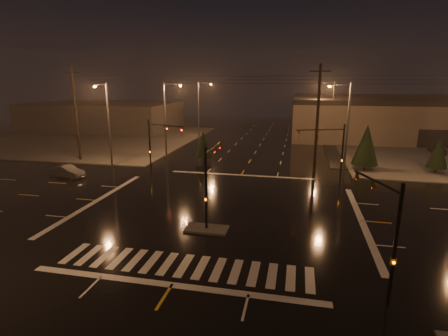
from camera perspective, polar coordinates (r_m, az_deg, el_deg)
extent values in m
plane|color=black|center=(28.66, -0.81, -6.85)|extent=(140.00, 140.00, 0.00)
cube|color=#494742|center=(67.41, -20.44, 4.55)|extent=(36.00, 36.00, 0.12)
cube|color=#494742|center=(25.04, -2.88, -9.90)|extent=(3.00, 1.60, 0.15)
cube|color=beige|center=(20.80, -6.54, -15.52)|extent=(15.00, 2.60, 0.01)
cube|color=beige|center=(19.20, -8.53, -18.36)|extent=(16.00, 0.50, 0.01)
cube|color=beige|center=(38.93, 2.80, -1.15)|extent=(16.00, 0.50, 0.01)
cube|color=#443E3C|center=(79.81, -19.09, 8.02)|extent=(30.00, 18.00, 5.60)
cylinder|color=black|center=(24.00, -2.96, -3.50)|extent=(0.18, 0.18, 6.00)
cylinder|color=black|center=(25.50, -1.73, 3.36)|extent=(0.12, 4.50, 0.12)
imported|color=#594707|center=(27.45, -0.72, 4.03)|extent=(0.16, 0.20, 1.00)
cube|color=#594707|center=(24.22, -2.94, -5.08)|extent=(0.25, 0.18, 0.35)
cylinder|color=black|center=(37.56, 18.75, 2.23)|extent=(0.18, 0.18, 6.00)
cylinder|color=black|center=(36.10, 15.49, 6.05)|extent=(4.74, 1.82, 0.12)
imported|color=#594707|center=(35.28, 12.10, 5.99)|extent=(0.24, 0.22, 1.00)
cube|color=#594707|center=(37.70, 18.66, 1.19)|extent=(0.25, 0.18, 0.35)
cylinder|color=black|center=(40.77, -12.02, 3.57)|extent=(0.18, 0.18, 6.00)
cylinder|color=black|center=(38.71, -9.52, 6.88)|extent=(4.74, 1.82, 0.12)
imported|color=#594707|center=(37.27, -6.90, 6.62)|extent=(0.24, 0.22, 1.00)
cube|color=#594707|center=(40.90, -11.97, 2.60)|extent=(0.25, 0.18, 0.35)
cylinder|color=black|center=(17.77, 26.14, -11.55)|extent=(0.18, 0.18, 6.00)
cylinder|color=black|center=(18.49, 23.58, -2.01)|extent=(1.48, 3.80, 0.12)
imported|color=#594707|center=(20.00, 20.93, -0.75)|extent=(0.22, 0.24, 1.00)
cube|color=#594707|center=(18.07, 25.89, -13.56)|extent=(0.25, 0.18, 0.35)
cylinder|color=#38383A|center=(47.71, -9.60, 7.61)|extent=(0.24, 0.24, 10.00)
cylinder|color=#38383A|center=(46.99, -8.44, 13.43)|extent=(2.40, 0.14, 0.14)
cube|color=#38383A|center=(46.62, -7.14, 13.41)|extent=(0.70, 0.30, 0.18)
sphere|color=orange|center=(46.62, -7.13, 13.25)|extent=(0.32, 0.32, 0.32)
cylinder|color=#38383A|center=(62.79, -4.20, 9.30)|extent=(0.24, 0.24, 10.00)
cylinder|color=#38383A|center=(62.24, -3.19, 13.70)|extent=(2.40, 0.14, 0.14)
cube|color=#38383A|center=(61.97, -2.18, 13.66)|extent=(0.70, 0.30, 0.18)
sphere|color=orange|center=(61.97, -2.18, 13.54)|extent=(0.32, 0.32, 0.32)
cylinder|color=#38383A|center=(42.76, 19.50, 6.27)|extent=(0.24, 0.24, 10.00)
cylinder|color=#38383A|center=(42.30, 18.40, 12.82)|extent=(2.40, 0.14, 0.14)
cube|color=#38383A|center=(42.20, 16.87, 12.86)|extent=(0.70, 0.30, 0.18)
sphere|color=orange|center=(42.20, 16.86, 12.68)|extent=(0.32, 0.32, 0.32)
cylinder|color=#38383A|center=(62.54, 17.29, 8.69)|extent=(0.24, 0.24, 10.00)
cylinder|color=#38383A|center=(62.22, 16.49, 13.16)|extent=(2.40, 0.14, 0.14)
cube|color=#38383A|center=(62.16, 15.45, 13.18)|extent=(0.70, 0.30, 0.18)
sphere|color=orange|center=(62.16, 15.44, 13.06)|extent=(0.32, 0.32, 0.32)
cylinder|color=#38383A|center=(43.85, -18.25, 6.54)|extent=(0.24, 0.24, 10.00)
cylinder|color=#38383A|center=(42.50, -19.58, 12.73)|extent=(0.14, 2.40, 0.14)
cube|color=#38383A|center=(41.57, -20.37, 12.58)|extent=(0.30, 0.70, 0.18)
sphere|color=orange|center=(41.57, -20.36, 12.40)|extent=(0.32, 0.32, 0.32)
cylinder|color=black|center=(49.07, -23.01, 8.05)|extent=(0.32, 0.32, 12.00)
cube|color=black|center=(48.89, -23.61, 14.10)|extent=(2.20, 0.12, 0.12)
cylinder|color=black|center=(40.35, 15.00, 7.60)|extent=(0.32, 0.32, 12.00)
cube|color=black|center=(40.13, 15.48, 14.99)|extent=(2.20, 0.12, 0.12)
cylinder|color=black|center=(44.13, 21.87, 0.12)|extent=(0.18, 0.18, 0.70)
cone|color=black|center=(43.60, 22.19, 3.57)|extent=(3.01, 3.01, 4.70)
cylinder|color=black|center=(46.18, 31.27, -0.34)|extent=(0.18, 0.18, 0.70)
cone|color=black|center=(45.79, 31.59, 2.14)|extent=(2.17, 2.17, 3.39)
cylinder|color=black|center=(44.81, -3.36, 1.34)|extent=(0.18, 0.18, 0.70)
cone|color=black|center=(44.40, -3.40, 3.88)|extent=(2.13, 2.13, 3.34)
imported|color=black|center=(58.71, 31.47, 2.72)|extent=(2.20, 4.54, 1.49)
imported|color=#525559|center=(41.50, -24.22, -0.51)|extent=(4.20, 2.20, 1.32)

